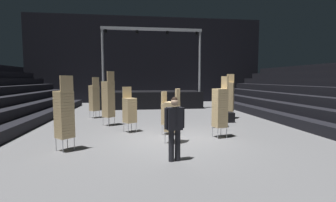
{
  "coord_description": "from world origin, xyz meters",
  "views": [
    {
      "loc": [
        -1.33,
        -8.69,
        2.2
      ],
      "look_at": [
        -0.11,
        0.22,
        1.4
      ],
      "focal_mm": 26.45,
      "sensor_mm": 36.0,
      "label": 1
    }
  ],
  "objects_px": {
    "chair_stack_rear_right": "(64,114)",
    "chair_stack_rear_centre": "(108,99)",
    "chair_stack_mid_right": "(94,98)",
    "chair_stack_front_left": "(172,116)",
    "man_with_tie": "(175,125)",
    "stage_riser": "(152,98)",
    "chair_stack_mid_centre": "(220,107)",
    "equipment_road_case": "(225,117)",
    "chair_stack_mid_left": "(168,113)",
    "chair_stack_rear_left": "(230,96)",
    "chair_stack_aisle_left": "(130,110)"
  },
  "relations": [
    {
      "from": "chair_stack_mid_left",
      "to": "equipment_road_case",
      "type": "xyz_separation_m",
      "value": [
        3.26,
        2.42,
        -0.61
      ]
    },
    {
      "from": "chair_stack_mid_left",
      "to": "chair_stack_rear_right",
      "type": "xyz_separation_m",
      "value": [
        -3.45,
        -1.81,
        0.29
      ]
    },
    {
      "from": "chair_stack_mid_right",
      "to": "equipment_road_case",
      "type": "height_order",
      "value": "chair_stack_mid_right"
    },
    {
      "from": "chair_stack_rear_right",
      "to": "chair_stack_rear_left",
      "type": "bearing_deg",
      "value": -10.18
    },
    {
      "from": "man_with_tie",
      "to": "chair_stack_rear_left",
      "type": "bearing_deg",
      "value": -133.2
    },
    {
      "from": "chair_stack_mid_right",
      "to": "chair_stack_mid_left",
      "type": "bearing_deg",
      "value": -92.37
    },
    {
      "from": "chair_stack_mid_right",
      "to": "chair_stack_front_left",
      "type": "bearing_deg",
      "value": -99.08
    },
    {
      "from": "chair_stack_aisle_left",
      "to": "chair_stack_front_left",
      "type": "bearing_deg",
      "value": 95.2
    },
    {
      "from": "chair_stack_aisle_left",
      "to": "man_with_tie",
      "type": "bearing_deg",
      "value": 75.68
    },
    {
      "from": "chair_stack_rear_centre",
      "to": "chair_stack_mid_centre",
      "type": "bearing_deg",
      "value": -81.58
    },
    {
      "from": "chair_stack_rear_centre",
      "to": "equipment_road_case",
      "type": "xyz_separation_m",
      "value": [
        5.8,
        0.15,
        -1.03
      ]
    },
    {
      "from": "equipment_road_case",
      "to": "chair_stack_mid_left",
      "type": "bearing_deg",
      "value": -143.37
    },
    {
      "from": "chair_stack_mid_centre",
      "to": "chair_stack_aisle_left",
      "type": "bearing_deg",
      "value": 53.78
    },
    {
      "from": "chair_stack_mid_right",
      "to": "chair_stack_aisle_left",
      "type": "xyz_separation_m",
      "value": [
        2.04,
        -4.1,
        -0.21
      ]
    },
    {
      "from": "chair_stack_front_left",
      "to": "chair_stack_mid_left",
      "type": "relative_size",
      "value": 1.1
    },
    {
      "from": "stage_riser",
      "to": "equipment_road_case",
      "type": "xyz_separation_m",
      "value": [
        3.26,
        -7.17,
        -0.45
      ]
    },
    {
      "from": "stage_riser",
      "to": "man_with_tie",
      "type": "height_order",
      "value": "stage_riser"
    },
    {
      "from": "man_with_tie",
      "to": "chair_stack_front_left",
      "type": "xyz_separation_m",
      "value": [
        0.24,
        1.92,
        -0.04
      ]
    },
    {
      "from": "chair_stack_mid_left",
      "to": "chair_stack_mid_right",
      "type": "xyz_separation_m",
      "value": [
        -3.57,
        4.74,
        0.29
      ]
    },
    {
      "from": "stage_riser",
      "to": "chair_stack_rear_left",
      "type": "relative_size",
      "value": 3.03
    },
    {
      "from": "man_with_tie",
      "to": "chair_stack_mid_right",
      "type": "height_order",
      "value": "chair_stack_mid_right"
    },
    {
      "from": "chair_stack_front_left",
      "to": "chair_stack_mid_centre",
      "type": "xyz_separation_m",
      "value": [
        1.88,
        0.52,
        0.21
      ]
    },
    {
      "from": "chair_stack_rear_right",
      "to": "chair_stack_rear_centre",
      "type": "xyz_separation_m",
      "value": [
        0.91,
        4.08,
        0.13
      ]
    },
    {
      "from": "stage_riser",
      "to": "chair_stack_rear_left",
      "type": "distance_m",
      "value": 7.3
    },
    {
      "from": "chair_stack_mid_right",
      "to": "chair_stack_rear_centre",
      "type": "relative_size",
      "value": 0.9
    },
    {
      "from": "chair_stack_mid_right",
      "to": "equipment_road_case",
      "type": "bearing_deg",
      "value": -58.11
    },
    {
      "from": "man_with_tie",
      "to": "chair_stack_mid_centre",
      "type": "xyz_separation_m",
      "value": [
        2.12,
        2.43,
        0.17
      ]
    },
    {
      "from": "stage_riser",
      "to": "chair_stack_rear_right",
      "type": "height_order",
      "value": "stage_riser"
    },
    {
      "from": "stage_riser",
      "to": "chair_stack_mid_centre",
      "type": "bearing_deg",
      "value": -79.93
    },
    {
      "from": "stage_riser",
      "to": "man_with_tie",
      "type": "bearing_deg",
      "value": -91.23
    },
    {
      "from": "chair_stack_mid_centre",
      "to": "chair_stack_rear_right",
      "type": "xyz_separation_m",
      "value": [
        -5.3,
        -1.01,
        0.0
      ]
    },
    {
      "from": "chair_stack_mid_left",
      "to": "chair_stack_rear_left",
      "type": "xyz_separation_m",
      "value": [
        3.92,
        3.45,
        0.38
      ]
    },
    {
      "from": "chair_stack_rear_centre",
      "to": "chair_stack_rear_left",
      "type": "bearing_deg",
      "value": -36.24
    },
    {
      "from": "chair_stack_mid_right",
      "to": "stage_riser",
      "type": "bearing_deg",
      "value": 14.22
    },
    {
      "from": "stage_riser",
      "to": "chair_stack_mid_left",
      "type": "bearing_deg",
      "value": -90.02
    },
    {
      "from": "equipment_road_case",
      "to": "chair_stack_rear_left",
      "type": "bearing_deg",
      "value": 57.49
    },
    {
      "from": "chair_stack_front_left",
      "to": "chair_stack_mid_right",
      "type": "height_order",
      "value": "chair_stack_mid_right"
    },
    {
      "from": "stage_riser",
      "to": "chair_stack_rear_left",
      "type": "height_order",
      "value": "stage_riser"
    },
    {
      "from": "man_with_tie",
      "to": "chair_stack_front_left",
      "type": "bearing_deg",
      "value": -108.25
    },
    {
      "from": "stage_riser",
      "to": "chair_stack_aisle_left",
      "type": "relative_size",
      "value": 3.99
    },
    {
      "from": "chair_stack_rear_centre",
      "to": "chair_stack_aisle_left",
      "type": "height_order",
      "value": "chair_stack_rear_centre"
    },
    {
      "from": "chair_stack_rear_left",
      "to": "chair_stack_rear_right",
      "type": "height_order",
      "value": "chair_stack_rear_left"
    },
    {
      "from": "chair_stack_front_left",
      "to": "chair_stack_rear_left",
      "type": "height_order",
      "value": "chair_stack_rear_left"
    },
    {
      "from": "chair_stack_rear_right",
      "to": "stage_riser",
      "type": "bearing_deg",
      "value": 27.41
    },
    {
      "from": "chair_stack_aisle_left",
      "to": "chair_stack_rear_centre",
      "type": "bearing_deg",
      "value": -90.57
    },
    {
      "from": "man_with_tie",
      "to": "chair_stack_mid_right",
      "type": "xyz_separation_m",
      "value": [
        -3.3,
        7.97,
        0.17
      ]
    },
    {
      "from": "chair_stack_rear_left",
      "to": "equipment_road_case",
      "type": "bearing_deg",
      "value": 87.89
    },
    {
      "from": "chair_stack_mid_centre",
      "to": "equipment_road_case",
      "type": "distance_m",
      "value": 3.63
    },
    {
      "from": "chair_stack_mid_centre",
      "to": "equipment_road_case",
      "type": "xyz_separation_m",
      "value": [
        1.41,
        3.22,
        -0.9
      ]
    },
    {
      "from": "chair_stack_rear_right",
      "to": "chair_stack_rear_centre",
      "type": "bearing_deg",
      "value": 31.71
    }
  ]
}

